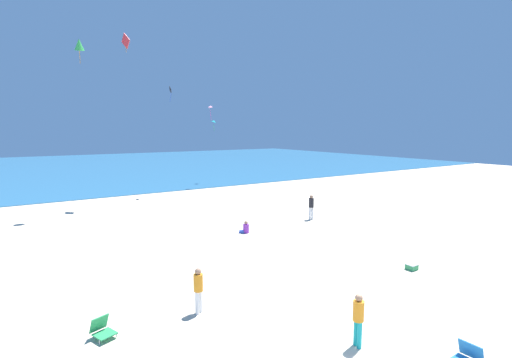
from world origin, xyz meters
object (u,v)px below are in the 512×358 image
object	(u,v)px
person_1	(245,228)
person_3	(311,205)
kite_green	(79,45)
kite_teal	(214,121)
beach_chair_near_camera	(467,357)
person_0	(198,287)
person_2	(358,316)
beach_chair_far_right	(102,329)
kite_pink	(210,107)
cooler_box	(412,267)
kite_red	(126,41)
kite_black	(170,90)

from	to	relation	value
person_1	person_3	world-z (taller)	person_3
kite_green	kite_teal	bearing A→B (deg)	32.80
beach_chair_near_camera	person_0	bearing A→B (deg)	-58.21
person_1	kite_green	bearing A→B (deg)	-22.21
person_2	kite_green	size ratio (longest dim) A/B	0.90
beach_chair_far_right	kite_pink	world-z (taller)	kite_pink
cooler_box	person_3	distance (m)	9.56
cooler_box	person_0	size ratio (longest dim) A/B	0.28
kite_red	kite_black	bearing A→B (deg)	28.24
person_0	kite_black	xyz separation A→B (m)	(7.75, 22.34, 8.45)
person_0	person_2	world-z (taller)	person_2
cooler_box	kite_red	bearing A→B (deg)	105.13
beach_chair_far_right	beach_chair_near_camera	world-z (taller)	beach_chair_near_camera
cooler_box	kite_teal	distance (m)	30.02
person_0	person_1	xyz separation A→B (m)	(6.32, 7.39, -0.61)
person_2	kite_green	distance (m)	24.59
kite_black	kite_pink	xyz separation A→B (m)	(5.09, 2.38, -1.17)
beach_chair_far_right	kite_green	size ratio (longest dim) A/B	0.47
person_3	beach_chair_near_camera	bearing A→B (deg)	-17.07
cooler_box	kite_teal	xyz separation A→B (m)	(5.41, 28.77, 6.61)
person_0	kite_black	bearing A→B (deg)	127.10
person_2	kite_green	xyz separation A→B (m)	(-3.07, 21.96, 10.63)
kite_black	kite_teal	distance (m)	8.89
beach_chair_near_camera	kite_pink	world-z (taller)	kite_pink
person_0	person_2	size ratio (longest dim) A/B	1.00
beach_chair_near_camera	kite_red	xyz separation A→B (m)	(-0.98, 26.30, 12.29)
beach_chair_near_camera	kite_teal	size ratio (longest dim) A/B	0.56
kite_pink	person_3	bearing A→B (deg)	-94.02
beach_chair_near_camera	kite_black	bearing A→B (deg)	-99.80
beach_chair_near_camera	kite_red	bearing A→B (deg)	-90.96
person_2	kite_teal	bearing A→B (deg)	-95.52
beach_chair_near_camera	person_3	world-z (taller)	person_3
person_3	kite_green	bearing A→B (deg)	-119.87
person_1	kite_red	world-z (taller)	kite_red
beach_chair_far_right	person_0	size ratio (longest dim) A/B	0.52
beach_chair_near_camera	person_2	world-z (taller)	person_2
beach_chair_far_right	kite_teal	bearing A→B (deg)	127.51
person_2	kite_teal	size ratio (longest dim) A/B	1.22
person_3	kite_pink	bearing A→B (deg)	-173.85
beach_chair_near_camera	cooler_box	distance (m)	6.86
kite_green	beach_chair_far_right	bearing A→B (deg)	-98.61
person_2	cooler_box	bearing A→B (deg)	-141.66
kite_red	kite_pink	distance (m)	11.44
cooler_box	person_2	world-z (taller)	person_2
beach_chair_far_right	person_2	distance (m)	7.20
person_0	kite_green	bearing A→B (deg)	147.04
beach_chair_far_right	person_1	world-z (taller)	person_1
person_1	kite_black	world-z (taller)	kite_black
person_0	kite_pink	xyz separation A→B (m)	(12.84, 24.72, 7.28)
kite_red	kite_teal	xyz separation A→B (m)	(11.20, 7.37, -5.83)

